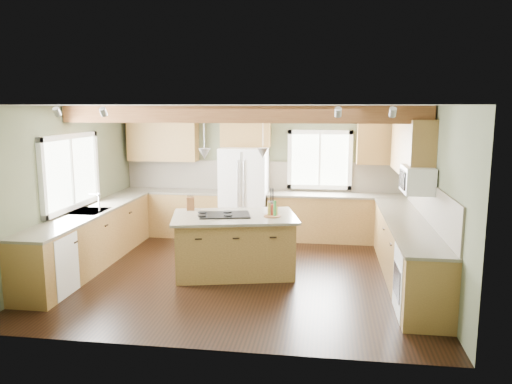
# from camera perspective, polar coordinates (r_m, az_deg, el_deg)

# --- Properties ---
(floor) EXTENTS (5.60, 5.60, 0.00)m
(floor) POSITION_cam_1_polar(r_m,az_deg,el_deg) (7.92, -1.70, -9.30)
(floor) COLOR black
(floor) RESTS_ON ground
(ceiling) EXTENTS (5.60, 5.60, 0.00)m
(ceiling) POSITION_cam_1_polar(r_m,az_deg,el_deg) (7.48, -1.81, 9.87)
(ceiling) COLOR silver
(ceiling) RESTS_ON wall_back
(wall_back) EXTENTS (5.60, 0.00, 5.60)m
(wall_back) POSITION_cam_1_polar(r_m,az_deg,el_deg) (10.04, 0.68, 2.40)
(wall_back) COLOR #4E553C
(wall_back) RESTS_ON ground
(wall_left) EXTENTS (0.00, 5.00, 5.00)m
(wall_left) POSITION_cam_1_polar(r_m,az_deg,el_deg) (8.52, -20.64, 0.46)
(wall_left) COLOR #4E553C
(wall_left) RESTS_ON ground
(wall_right) EXTENTS (0.00, 5.00, 5.00)m
(wall_right) POSITION_cam_1_polar(r_m,az_deg,el_deg) (7.64, 19.43, -0.49)
(wall_right) COLOR #4E553C
(wall_right) RESTS_ON ground
(ceiling_beam) EXTENTS (5.55, 0.26, 0.26)m
(ceiling_beam) POSITION_cam_1_polar(r_m,az_deg,el_deg) (7.54, -1.73, 8.88)
(ceiling_beam) COLOR brown
(ceiling_beam) RESTS_ON ceiling
(soffit_trim) EXTENTS (5.55, 0.20, 0.10)m
(soffit_trim) POSITION_cam_1_polar(r_m,az_deg,el_deg) (9.86, 0.62, 9.49)
(soffit_trim) COLOR brown
(soffit_trim) RESTS_ON ceiling
(backsplash_back) EXTENTS (5.58, 0.03, 0.58)m
(backsplash_back) POSITION_cam_1_polar(r_m,az_deg,el_deg) (10.04, 0.67, 1.88)
(backsplash_back) COLOR brown
(backsplash_back) RESTS_ON wall_back
(backsplash_right) EXTENTS (0.03, 3.70, 0.58)m
(backsplash_right) POSITION_cam_1_polar(r_m,az_deg,el_deg) (7.70, 19.21, -1.08)
(backsplash_right) COLOR brown
(backsplash_right) RESTS_ON wall_right
(base_cab_back_left) EXTENTS (2.02, 0.60, 0.88)m
(base_cab_back_left) POSITION_cam_1_polar(r_m,az_deg,el_deg) (10.28, -9.50, -2.43)
(base_cab_back_left) COLOR brown
(base_cab_back_left) RESTS_ON floor
(counter_back_left) EXTENTS (2.06, 0.64, 0.04)m
(counter_back_left) POSITION_cam_1_polar(r_m,az_deg,el_deg) (10.19, -9.57, 0.10)
(counter_back_left) COLOR #464133
(counter_back_left) RESTS_ON base_cab_back_left
(base_cab_back_right) EXTENTS (2.62, 0.60, 0.88)m
(base_cab_back_right) POSITION_cam_1_polar(r_m,az_deg,el_deg) (9.81, 9.12, -3.00)
(base_cab_back_right) COLOR brown
(base_cab_back_right) RESTS_ON floor
(counter_back_right) EXTENTS (2.66, 0.64, 0.04)m
(counter_back_right) POSITION_cam_1_polar(r_m,az_deg,el_deg) (9.72, 9.19, -0.35)
(counter_back_right) COLOR #464133
(counter_back_right) RESTS_ON base_cab_back_right
(base_cab_left) EXTENTS (0.60, 3.70, 0.88)m
(base_cab_left) POSITION_cam_1_polar(r_m,az_deg,el_deg) (8.60, -18.37, -5.19)
(base_cab_left) COLOR brown
(base_cab_left) RESTS_ON floor
(counter_left) EXTENTS (0.64, 3.74, 0.04)m
(counter_left) POSITION_cam_1_polar(r_m,az_deg,el_deg) (8.50, -18.54, -2.19)
(counter_left) COLOR #464133
(counter_left) RESTS_ON base_cab_left
(base_cab_right) EXTENTS (0.60, 3.70, 0.88)m
(base_cab_right) POSITION_cam_1_polar(r_m,az_deg,el_deg) (7.82, 16.83, -6.59)
(base_cab_right) COLOR brown
(base_cab_right) RESTS_ON floor
(counter_right) EXTENTS (0.64, 3.74, 0.04)m
(counter_right) POSITION_cam_1_polar(r_m,az_deg,el_deg) (7.71, 17.00, -3.30)
(counter_right) COLOR #464133
(counter_right) RESTS_ON base_cab_right
(upper_cab_back_left) EXTENTS (1.40, 0.35, 0.90)m
(upper_cab_back_left) POSITION_cam_1_polar(r_m,az_deg,el_deg) (10.25, -10.60, 6.04)
(upper_cab_back_left) COLOR brown
(upper_cab_back_left) RESTS_ON wall_back
(upper_cab_over_fridge) EXTENTS (0.96, 0.35, 0.70)m
(upper_cab_over_fridge) POSITION_cam_1_polar(r_m,az_deg,el_deg) (9.84, -1.19, 7.22)
(upper_cab_over_fridge) COLOR brown
(upper_cab_over_fridge) RESTS_ON wall_back
(upper_cab_right) EXTENTS (0.35, 2.20, 0.90)m
(upper_cab_right) POSITION_cam_1_polar(r_m,az_deg,el_deg) (8.40, 17.32, 4.99)
(upper_cab_right) COLOR brown
(upper_cab_right) RESTS_ON wall_right
(upper_cab_back_corner) EXTENTS (0.90, 0.35, 0.90)m
(upper_cab_back_corner) POSITION_cam_1_polar(r_m,az_deg,el_deg) (9.77, 14.12, 5.74)
(upper_cab_back_corner) COLOR brown
(upper_cab_back_corner) RESTS_ON wall_back
(window_left) EXTENTS (0.04, 1.60, 1.05)m
(window_left) POSITION_cam_1_polar(r_m,az_deg,el_deg) (8.52, -20.46, 2.17)
(window_left) COLOR white
(window_left) RESTS_ON wall_left
(window_back) EXTENTS (1.10, 0.04, 1.00)m
(window_back) POSITION_cam_1_polar(r_m,az_deg,el_deg) (9.91, 7.29, 3.68)
(window_back) COLOR white
(window_back) RESTS_ON wall_back
(sink) EXTENTS (0.50, 0.65, 0.03)m
(sink) POSITION_cam_1_polar(r_m,az_deg,el_deg) (8.50, -18.54, -2.16)
(sink) COLOR #262628
(sink) RESTS_ON counter_left
(faucet) EXTENTS (0.02, 0.02, 0.28)m
(faucet) POSITION_cam_1_polar(r_m,az_deg,el_deg) (8.39, -17.50, -1.24)
(faucet) COLOR #B2B2B7
(faucet) RESTS_ON sink
(dishwasher) EXTENTS (0.60, 0.60, 0.84)m
(dishwasher) POSITION_cam_1_polar(r_m,az_deg,el_deg) (7.51, -22.72, -7.70)
(dishwasher) COLOR white
(dishwasher) RESTS_ON floor
(oven) EXTENTS (0.60, 0.72, 0.84)m
(oven) POSITION_cam_1_polar(r_m,az_deg,el_deg) (6.60, 18.44, -9.81)
(oven) COLOR white
(oven) RESTS_ON floor
(microwave) EXTENTS (0.40, 0.70, 0.38)m
(microwave) POSITION_cam_1_polar(r_m,az_deg,el_deg) (7.51, 17.96, 1.36)
(microwave) COLOR white
(microwave) RESTS_ON wall_right
(pendant_left) EXTENTS (0.18, 0.18, 0.16)m
(pendant_left) POSITION_cam_1_polar(r_m,az_deg,el_deg) (7.58, -5.91, 4.37)
(pendant_left) COLOR #B2B2B7
(pendant_left) RESTS_ON ceiling
(pendant_right) EXTENTS (0.18, 0.18, 0.16)m
(pendant_right) POSITION_cam_1_polar(r_m,az_deg,el_deg) (7.62, 0.79, 4.45)
(pendant_right) COLOR #B2B2B7
(pendant_right) RESTS_ON ceiling
(refrigerator) EXTENTS (0.90, 0.74, 1.80)m
(refrigerator) POSITION_cam_1_polar(r_m,az_deg,el_deg) (9.77, -1.36, -0.18)
(refrigerator) COLOR white
(refrigerator) RESTS_ON floor
(island) EXTENTS (1.97, 1.46, 0.88)m
(island) POSITION_cam_1_polar(r_m,az_deg,el_deg) (7.85, -2.47, -6.10)
(island) COLOR brown
(island) RESTS_ON floor
(island_top) EXTENTS (2.11, 1.60, 0.04)m
(island_top) POSITION_cam_1_polar(r_m,az_deg,el_deg) (7.74, -2.50, -2.82)
(island_top) COLOR #464133
(island_top) RESTS_ON island
(cooktop) EXTENTS (0.86, 0.67, 0.02)m
(cooktop) POSITION_cam_1_polar(r_m,az_deg,el_deg) (7.73, -3.60, -2.62)
(cooktop) COLOR black
(cooktop) RESTS_ON island_top
(knife_block) EXTENTS (0.15, 0.13, 0.21)m
(knife_block) POSITION_cam_1_polar(r_m,az_deg,el_deg) (8.16, -7.51, -1.35)
(knife_block) COLOR brown
(knife_block) RESTS_ON island_top
(utensil_crock) EXTENTS (0.17, 0.17, 0.18)m
(utensil_crock) POSITION_cam_1_polar(r_m,az_deg,el_deg) (7.93, 1.83, -1.70)
(utensil_crock) COLOR #3A332E
(utensil_crock) RESTS_ON island_top
(bottle_tray) EXTENTS (0.28, 0.28, 0.24)m
(bottle_tray) POSITION_cam_1_polar(r_m,az_deg,el_deg) (7.62, 1.86, -1.95)
(bottle_tray) COLOR brown
(bottle_tray) RESTS_ON island_top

